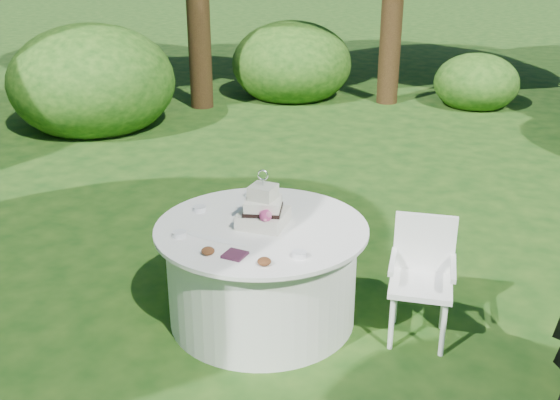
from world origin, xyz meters
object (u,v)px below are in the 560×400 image
object	(u,v)px
table	(262,272)
cake	(263,210)
chair	(422,270)
napkins	(235,255)

from	to	relation	value
table	cake	world-z (taller)	cake
table	chair	bearing A→B (deg)	15.76
napkins	cake	size ratio (longest dim) A/B	0.33
napkins	table	bearing A→B (deg)	97.01
chair	cake	bearing A→B (deg)	-165.33
napkins	table	size ratio (longest dim) A/B	0.09
cake	table	bearing A→B (deg)	-98.92
table	cake	distance (m)	0.50
table	napkins	bearing A→B (deg)	-82.99
napkins	cake	distance (m)	0.54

